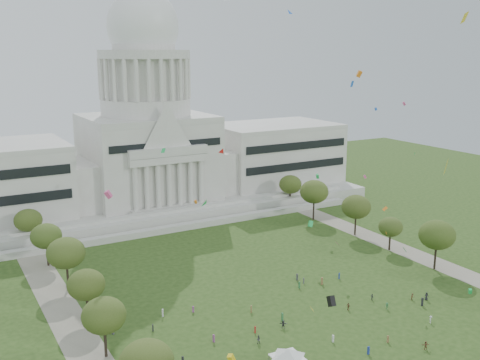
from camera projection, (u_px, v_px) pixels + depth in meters
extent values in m
plane|color=#294517|center=(349.00, 338.00, 113.99)|extent=(400.00, 400.00, 0.00)
cube|color=#BBB9B0|center=(149.00, 201.00, 211.11)|extent=(160.00, 60.00, 4.00)
cube|color=#BBB9B0|center=(184.00, 226.00, 183.34)|extent=(130.00, 3.00, 2.00)
cube|color=#BBB9B0|center=(175.00, 216.00, 189.79)|extent=(140.00, 3.00, 5.00)
cube|color=beige|center=(273.00, 154.00, 233.75)|extent=(50.00, 34.00, 22.00)
cube|color=beige|center=(76.00, 185.00, 193.37)|extent=(12.00, 26.00, 16.00)
cube|color=beige|center=(216.00, 169.00, 219.29)|extent=(12.00, 26.00, 16.00)
cube|color=beige|center=(148.00, 159.00, 206.69)|extent=(44.00, 38.00, 28.00)
cube|color=beige|center=(169.00, 160.00, 189.00)|extent=(28.00, 3.00, 2.40)
cube|color=black|center=(297.00, 156.00, 218.71)|extent=(46.00, 0.40, 11.00)
cylinder|color=beige|center=(146.00, 107.00, 202.35)|extent=(32.00, 32.00, 6.00)
cylinder|color=beige|center=(145.00, 79.00, 200.11)|extent=(28.00, 28.00, 14.00)
cylinder|color=#BBB9B0|center=(144.00, 54.00, 198.21)|extent=(32.40, 32.40, 3.00)
cylinder|color=beige|center=(143.00, 38.00, 196.98)|extent=(22.00, 22.00, 8.00)
ellipsoid|color=white|center=(143.00, 26.00, 196.09)|extent=(25.00, 25.00, 26.20)
cube|color=gray|center=(75.00, 332.00, 116.41)|extent=(8.00, 160.00, 0.04)
cube|color=gray|center=(409.00, 252.00, 162.47)|extent=(8.00, 160.00, 0.04)
cylinder|color=black|center=(105.00, 343.00, 106.45)|extent=(0.56, 0.56, 5.47)
ellipsoid|color=#374C17|center=(104.00, 315.00, 105.16)|extent=(8.42, 8.42, 6.89)
cylinder|color=black|center=(435.00, 258.00, 149.28)|extent=(0.56, 0.56, 6.20)
ellipsoid|color=#324C15|center=(437.00, 235.00, 147.81)|extent=(9.55, 9.55, 7.82)
cylinder|color=black|center=(88.00, 309.00, 121.02)|extent=(0.56, 0.56, 5.27)
ellipsoid|color=#384917|center=(86.00, 285.00, 119.77)|extent=(8.12, 8.12, 6.65)
cylinder|color=black|center=(390.00, 243.00, 164.04)|extent=(0.56, 0.56, 4.56)
ellipsoid|color=#384C1A|center=(391.00, 227.00, 162.96)|extent=(7.01, 7.01, 5.74)
cylinder|color=black|center=(68.00, 278.00, 136.64)|extent=(0.56, 0.56, 6.03)
ellipsoid|color=#3A4E1A|center=(66.00, 253.00, 135.21)|extent=(9.29, 9.29, 7.60)
cylinder|color=black|center=(355.00, 226.00, 177.26)|extent=(0.56, 0.56, 5.97)
ellipsoid|color=#384718|center=(356.00, 207.00, 175.84)|extent=(9.19, 9.19, 7.52)
cylinder|color=black|center=(48.00, 256.00, 151.94)|extent=(0.56, 0.56, 5.41)
ellipsoid|color=#344D18|center=(46.00, 236.00, 150.65)|extent=(8.33, 8.33, 6.81)
cylinder|color=black|center=(314.00, 211.00, 193.70)|extent=(0.56, 0.56, 6.37)
ellipsoid|color=#3C4E19|center=(314.00, 192.00, 192.19)|extent=(9.82, 9.82, 8.03)
cylinder|color=black|center=(30.00, 238.00, 166.53)|extent=(0.56, 0.56, 5.32)
ellipsoid|color=#344614|center=(28.00, 220.00, 165.27)|extent=(8.19, 8.19, 6.70)
cylinder|color=black|center=(290.00, 199.00, 210.20)|extent=(0.56, 0.56, 5.47)
ellipsoid|color=#354714|center=(290.00, 184.00, 208.91)|extent=(8.42, 8.42, 6.89)
cylinder|color=#4C4C4C|center=(291.00, 354.00, 105.87)|extent=(0.12, 0.12, 2.23)
cube|color=white|center=(288.00, 358.00, 102.27)|extent=(5.58, 5.58, 0.18)
pyramid|color=white|center=(288.00, 353.00, 102.05)|extent=(7.82, 7.82, 1.79)
imported|color=#26262B|center=(426.00, 296.00, 131.20)|extent=(1.09, 1.09, 1.91)
imported|color=olive|center=(413.00, 297.00, 131.25)|extent=(0.97, 0.81, 1.70)
imported|color=#33723F|center=(387.00, 306.00, 126.50)|extent=(1.10, 1.13, 1.61)
imported|color=olive|center=(348.00, 306.00, 126.19)|extent=(0.75, 1.09, 1.70)
imported|color=#4C4C51|center=(283.00, 324.00, 117.79)|extent=(1.75, 1.64, 1.86)
imported|color=#4C4C51|center=(258.00, 340.00, 111.59)|extent=(1.02, 0.89, 1.79)
imported|color=silver|center=(431.00, 319.00, 120.07)|extent=(1.17, 1.12, 1.66)
imported|color=#4C4C51|center=(372.00, 297.00, 131.14)|extent=(0.65, 1.00, 1.59)
imported|color=olive|center=(426.00, 345.00, 109.43)|extent=(1.74, 1.19, 1.74)
cube|color=olive|center=(388.00, 339.00, 112.06)|extent=(0.46, 0.42, 1.48)
cube|color=navy|center=(339.00, 276.00, 143.52)|extent=(0.48, 0.45, 1.54)
cube|color=#26262B|center=(183.00, 360.00, 104.45)|extent=(0.37, 0.46, 1.49)
cube|color=silver|center=(163.00, 313.00, 122.98)|extent=(0.49, 0.55, 1.76)
cube|color=#994C8C|center=(193.00, 309.00, 125.03)|extent=(0.45, 0.45, 1.48)
cube|color=#4C4C51|center=(113.00, 330.00, 115.24)|extent=(0.53, 0.59, 1.91)
cube|color=silver|center=(333.00, 339.00, 112.19)|extent=(0.28, 0.42, 1.55)
cube|color=olive|center=(322.00, 281.00, 139.88)|extent=(0.58, 0.56, 1.89)
cube|color=#33723F|center=(299.00, 285.00, 137.78)|extent=(0.29, 0.45, 1.66)
cube|color=#26262B|center=(422.00, 302.00, 128.24)|extent=(0.58, 0.59, 1.93)
cube|color=olive|center=(251.00, 309.00, 124.93)|extent=(0.47, 0.50, 1.62)
cube|color=navy|center=(368.00, 350.00, 107.70)|extent=(0.44, 0.30, 1.59)
cube|color=#B21E1E|center=(255.00, 330.00, 115.87)|extent=(0.35, 0.44, 1.46)
cube|color=#4C4C51|center=(304.00, 281.00, 140.57)|extent=(0.38, 0.45, 1.47)
cube|color=#4C4C51|center=(297.00, 277.00, 142.58)|extent=(0.48, 0.53, 1.71)
cube|color=#33723F|center=(282.00, 317.00, 121.03)|extent=(0.38, 0.53, 1.85)
cube|color=#994C8C|center=(214.00, 338.00, 112.21)|extent=(0.43, 0.50, 1.60)
cube|color=#26262B|center=(153.00, 328.00, 116.61)|extent=(0.34, 0.45, 1.50)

